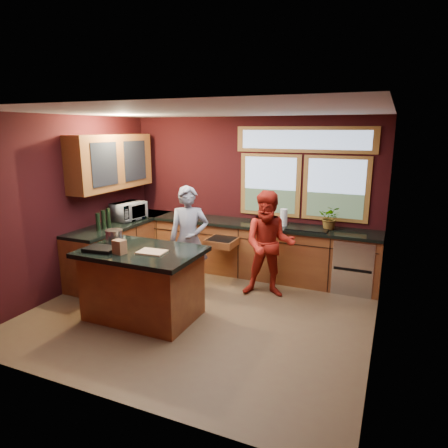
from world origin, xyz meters
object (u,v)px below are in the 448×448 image
Objects in this scene: person_grey at (189,240)px; cutting_board at (152,252)px; island at (143,283)px; person_red at (269,244)px; stock_pot at (114,236)px.

person_grey is 1.09m from cutting_board.
person_grey is 4.75× the size of cutting_board.
island is 0.52m from cutting_board.
cutting_board is (-1.13, -1.40, 0.15)m from person_red.
person_red is at bearing -9.19° from person_grey.
island is at bearing -15.26° from stock_pot.
person_red is 1.81m from cutting_board.
person_red is at bearing 45.47° from island.
stock_pot is at bearing -153.08° from person_grey.
person_red is 6.73× the size of stock_pot.
island is 1.93m from person_red.
person_red reaches higher than stock_pot.
stock_pot is at bearing 165.07° from cutting_board.
island is 4.43× the size of cutting_board.
cutting_board reaches higher than island.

